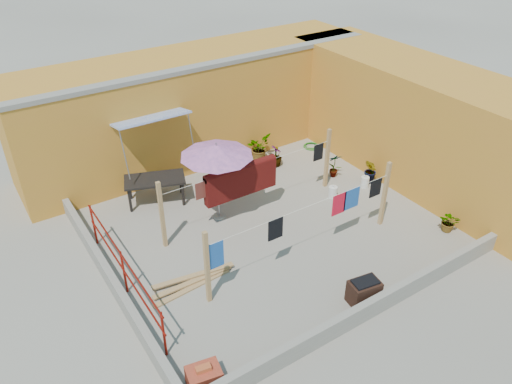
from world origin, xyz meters
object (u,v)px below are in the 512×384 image
brick_stack (204,378)px  water_jug_b (365,182)px  brazier (364,292)px  patio_umbrella (216,151)px  plant_back_a (259,147)px  white_basin (373,294)px  outdoor_table (155,181)px  water_jug_a (333,192)px  green_hose (311,146)px

brick_stack → water_jug_b: bearing=25.5°
brazier → patio_umbrella: bearing=102.9°
brick_stack → plant_back_a: size_ratio=0.80×
white_basin → plant_back_a: size_ratio=0.63×
patio_umbrella → white_basin: 4.90m
brick_stack → white_basin: bearing=0.0°
outdoor_table → brazier: (2.07, -5.89, -0.40)m
water_jug_a → water_jug_b: size_ratio=1.04×
brazier → water_jug_a: brazier is taller
water_jug_a → plant_back_a: size_ratio=0.47×
outdoor_table → white_basin: (2.38, -5.89, -0.63)m
brazier → white_basin: size_ratio=1.36×
patio_umbrella → green_hose: (4.51, 1.79, -1.92)m
outdoor_table → white_basin: outdoor_table is taller
water_jug_b → plant_back_a: bearing=118.0°
green_hose → plant_back_a: (-1.90, 0.28, 0.37)m
water_jug_b → green_hose: water_jug_b is taller
brazier → plant_back_a: bearing=75.8°
brick_stack → brazier: 3.76m
brazier → water_jug_a: size_ratio=1.82×
brick_stack → water_jug_a: brick_stack is taller
brick_stack → plant_back_a: plant_back_a is taller
outdoor_table → plant_back_a: bearing=8.0°
white_basin → green_hose: size_ratio=0.97×
brick_stack → water_jug_a: size_ratio=1.72×
brick_stack → water_jug_a: 6.80m
white_basin → water_jug_a: bearing=62.3°
white_basin → brazier: bearing=180.0°
white_basin → plant_back_a: (1.30, 6.40, 0.36)m
patio_umbrella → water_jug_b: size_ratio=5.93×
outdoor_table → water_jug_a: bearing=-30.4°
white_basin → outdoor_table: bearing=112.0°
water_jug_b → green_hose: size_ratio=0.69×
patio_umbrella → water_jug_a: size_ratio=5.70×
brick_stack → water_jug_b: 7.76m
plant_back_a → outdoor_table: bearing=-172.0°
brick_stack → green_hose: brick_stack is taller
outdoor_table → water_jug_b: outdoor_table is taller
water_jug_a → green_hose: water_jug_a is taller
patio_umbrella → brazier: size_ratio=3.13×
outdoor_table → patio_umbrella: bearing=-55.5°
brick_stack → brazier: size_ratio=0.95×
outdoor_table → plant_back_a: 3.73m
water_jug_b → water_jug_a: bearing=175.7°
water_jug_b → green_hose: bearing=84.4°
brazier → water_jug_a: bearing=58.3°
white_basin → plant_back_a: plant_back_a is taller
outdoor_table → water_jug_a: 4.88m
water_jug_a → green_hose: 3.04m
water_jug_a → plant_back_a: bearing=99.5°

